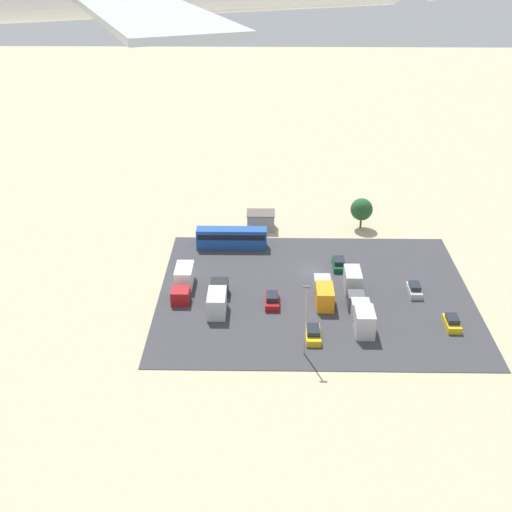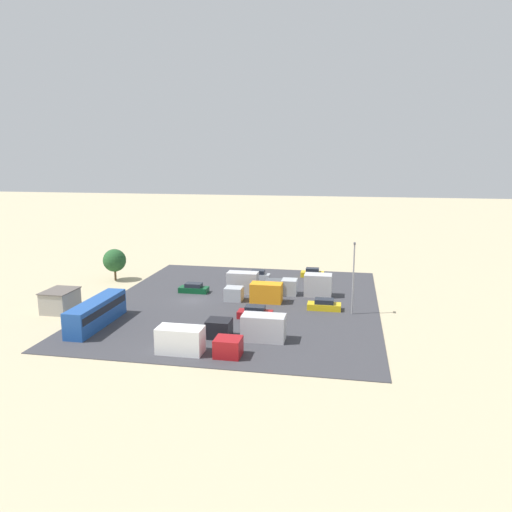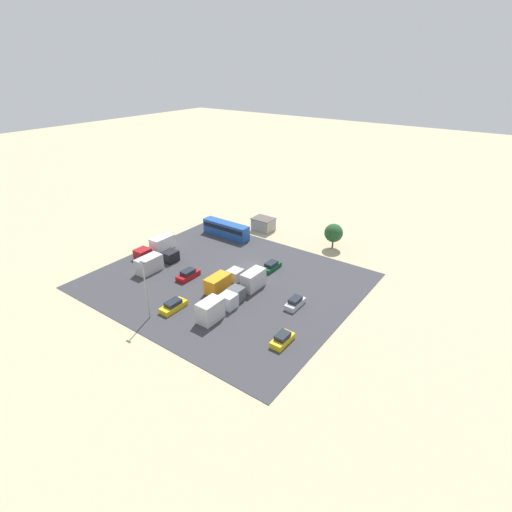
% 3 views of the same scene
% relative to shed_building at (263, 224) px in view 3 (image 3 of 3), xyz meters
% --- Properties ---
extents(ground_plane, '(400.00, 400.00, 0.00)m').
position_rel_shed_building_xyz_m(ground_plane, '(-8.22, 16.31, -1.51)').
color(ground_plane, tan).
extents(parking_lot_surface, '(45.73, 39.14, 0.08)m').
position_rel_shed_building_xyz_m(parking_lot_surface, '(-8.22, 23.83, -1.47)').
color(parking_lot_surface, '#38383D').
rests_on(parking_lot_surface, ground).
extents(shed_building, '(4.96, 3.88, 3.01)m').
position_rel_shed_building_xyz_m(shed_building, '(0.00, 0.00, 0.00)').
color(shed_building, '#9E998E').
rests_on(shed_building, ground).
extents(bus, '(11.67, 2.55, 3.30)m').
position_rel_shed_building_xyz_m(bus, '(4.77, 7.99, 0.34)').
color(bus, '#1E4C9E').
rests_on(bus, ground).
extents(parked_car_0, '(1.85, 4.06, 1.58)m').
position_rel_shed_building_xyz_m(parked_car_0, '(-26.22, 32.79, -0.77)').
color(parked_car_0, gold).
rests_on(parked_car_0, ground).
extents(parked_car_1, '(1.98, 4.64, 1.54)m').
position_rel_shed_building_xyz_m(parked_car_1, '(-7.27, 35.87, -0.79)').
color(parked_car_1, gold).
rests_on(parked_car_1, ground).
extents(parked_car_2, '(2.00, 4.59, 1.63)m').
position_rel_shed_building_xyz_m(parked_car_2, '(-1.92, 27.07, -0.76)').
color(parked_car_2, maroon).
rests_on(parked_car_2, ground).
extents(parked_car_3, '(1.96, 4.55, 1.49)m').
position_rel_shed_building_xyz_m(parked_car_3, '(-12.49, 15.23, -0.81)').
color(parked_car_3, '#0C4723').
rests_on(parked_car_3, ground).
extents(parked_car_4, '(1.77, 4.15, 1.59)m').
position_rel_shed_building_xyz_m(parked_car_4, '(-22.83, 23.59, -0.77)').
color(parked_car_4, '#ADB2B7').
rests_on(parked_car_4, ground).
extents(parked_truck_0, '(2.35, 8.77, 3.28)m').
position_rel_shed_building_xyz_m(parked_truck_0, '(-13.79, 24.27, 0.07)').
color(parked_truck_0, '#4C5156').
rests_on(parked_truck_0, ground).
extents(parked_truck_1, '(2.56, 9.27, 2.88)m').
position_rel_shed_building_xyz_m(parked_truck_1, '(11.25, 22.82, -0.12)').
color(parked_truck_1, maroon).
rests_on(parked_truck_1, ground).
extents(parked_truck_2, '(2.57, 9.27, 3.02)m').
position_rel_shed_building_xyz_m(parked_truck_2, '(5.82, 28.04, -0.05)').
color(parked_truck_2, black).
rests_on(parked_truck_2, ground).
extents(parked_truck_3, '(2.54, 7.62, 3.39)m').
position_rel_shed_building_xyz_m(parked_truck_3, '(-14.12, 33.31, 0.12)').
color(parked_truck_3, '#ADB2B7').
rests_on(parked_truck_3, ground).
extents(parked_truck_4, '(2.44, 8.46, 2.85)m').
position_rel_shed_building_xyz_m(parked_truck_4, '(-9.37, 25.94, -0.13)').
color(parked_truck_4, '#ADB2B7').
rests_on(parked_truck_4, ground).
extents(tree_near_shed, '(3.91, 3.91, 5.49)m').
position_rel_shed_building_xyz_m(tree_near_shed, '(-17.71, -0.55, 2.00)').
color(tree_near_shed, brown).
rests_on(tree_near_shed, ground).
extents(light_pole_lot_centre, '(0.90, 0.28, 9.83)m').
position_rel_shed_building_xyz_m(light_pole_lot_centre, '(-5.96, 39.70, 3.92)').
color(light_pole_lot_centre, gray).
rests_on(light_pole_lot_centre, ground).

